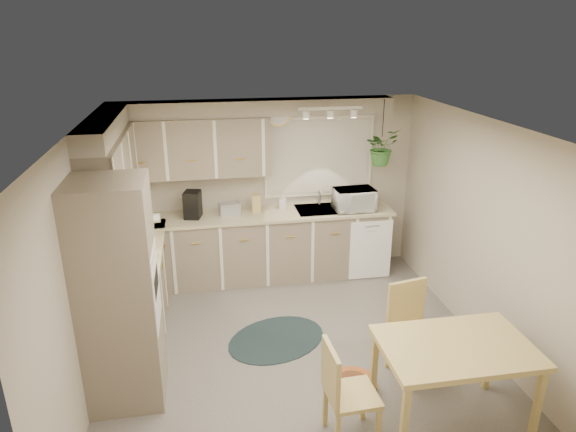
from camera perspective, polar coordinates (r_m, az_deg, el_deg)
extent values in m
plane|color=slate|center=(5.66, 1.04, -14.84)|extent=(4.20, 4.20, 0.00)
plane|color=silver|center=(4.71, 1.22, 9.79)|extent=(4.20, 4.20, 0.00)
cube|color=#B1A692|center=(7.01, -2.23, 3.22)|extent=(4.00, 0.04, 2.40)
cube|color=#B1A692|center=(3.32, 8.60, -18.32)|extent=(4.00, 0.04, 2.40)
cube|color=#B1A692|center=(5.10, -21.59, -5.04)|extent=(0.04, 4.20, 2.40)
cube|color=#B1A692|center=(5.77, 21.00, -2.00)|extent=(0.04, 4.20, 2.40)
cube|color=gray|center=(6.15, -16.49, -7.79)|extent=(0.60, 1.85, 0.90)
cube|color=gray|center=(6.97, -3.43, -3.49)|extent=(3.60, 0.60, 0.90)
cube|color=beige|center=(5.95, -16.84, -3.78)|extent=(0.64, 1.89, 0.04)
cube|color=beige|center=(6.78, -3.51, 0.11)|extent=(3.64, 0.64, 0.04)
cube|color=gray|center=(4.77, -18.30, -8.40)|extent=(0.65, 0.65, 2.10)
cube|color=white|center=(4.73, -14.44, -8.23)|extent=(0.02, 0.56, 0.58)
cube|color=gray|center=(5.79, -18.95, 4.86)|extent=(0.35, 2.00, 0.75)
cube|color=gray|center=(6.62, -10.77, 7.45)|extent=(2.00, 0.35, 0.75)
cube|color=#B1A692|center=(5.70, -19.75, 9.45)|extent=(0.30, 2.00, 0.20)
cube|color=#B1A692|center=(6.60, -3.94, 11.91)|extent=(3.60, 0.30, 0.20)
cube|color=white|center=(5.42, -17.36, -5.99)|extent=(0.52, 0.58, 0.02)
cube|color=white|center=(5.24, -18.09, -1.52)|extent=(0.40, 0.60, 0.14)
cube|color=silver|center=(7.00, 3.47, 6.58)|extent=(1.40, 0.02, 1.00)
cube|color=silver|center=(7.01, 3.45, 6.60)|extent=(1.50, 0.02, 1.10)
cube|color=#ACAEB4|center=(6.95, 3.87, 0.44)|extent=(0.70, 0.48, 0.10)
cube|color=white|center=(7.02, 9.16, -3.77)|extent=(0.58, 0.02, 0.83)
cube|color=white|center=(6.37, 4.73, 11.86)|extent=(0.80, 0.04, 0.04)
cylinder|color=#D9BE4C|center=(6.78, -1.03, 11.16)|extent=(0.30, 0.03, 0.30)
cube|color=#D4BA6A|center=(4.81, 17.70, -17.36)|extent=(1.26, 0.84, 0.79)
cube|color=#D4BA6A|center=(4.47, 7.16, -18.85)|extent=(0.44, 0.44, 0.90)
cube|color=#D4BA6A|center=(5.25, 14.03, -12.49)|extent=(0.52, 0.52, 0.94)
ellipsoid|color=black|center=(5.85, -1.29, -13.51)|extent=(1.38, 1.24, 0.01)
cylinder|color=#BB6B25|center=(5.17, 7.21, -18.20)|extent=(0.57, 0.57, 0.11)
imported|color=white|center=(6.90, 7.36, 2.08)|extent=(0.55, 0.32, 0.36)
imported|color=white|center=(6.96, -0.59, 1.25)|extent=(0.13, 0.21, 0.09)
imported|color=#366E2C|center=(6.84, 10.32, 7.12)|extent=(0.57, 0.60, 0.37)
cube|color=black|center=(6.69, -10.55, 1.27)|extent=(0.25, 0.28, 0.35)
cube|color=#ACAEB4|center=(6.75, -6.50, 0.81)|extent=(0.29, 0.19, 0.16)
cube|color=#D4BA6A|center=(6.79, -3.51, 1.41)|extent=(0.13, 0.13, 0.24)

